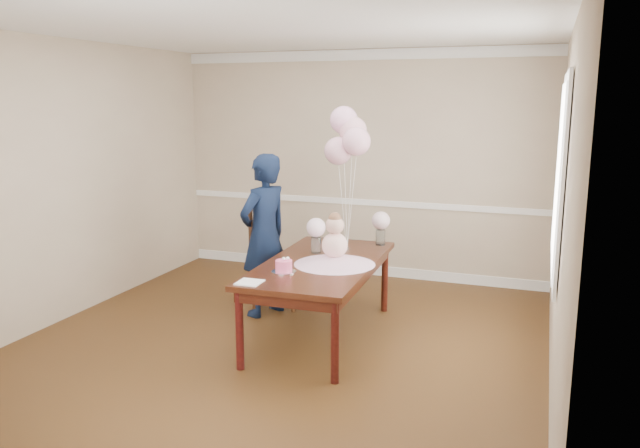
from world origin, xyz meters
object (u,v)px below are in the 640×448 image
Objects in this scene: dining_table_top at (321,264)px; dining_chair_seat at (277,258)px; woman at (264,235)px; birthday_cake at (284,266)px.

dining_chair_seat is (-0.74, 0.69, -0.18)m from dining_table_top.
woman is (-0.74, 0.39, 0.12)m from dining_table_top.
birthday_cake is 0.09× the size of woman.
woman is at bearing 124.36° from birthday_cake.
dining_table_top is at bearing 83.44° from woman.
birthday_cake is 0.29× the size of dining_chair_seat.
woman reaches higher than birthday_cake.
dining_table_top is 13.33× the size of birthday_cake.
birthday_cake is 1.28m from dining_chair_seat.
woman is at bearing 150.19° from dining_table_top.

